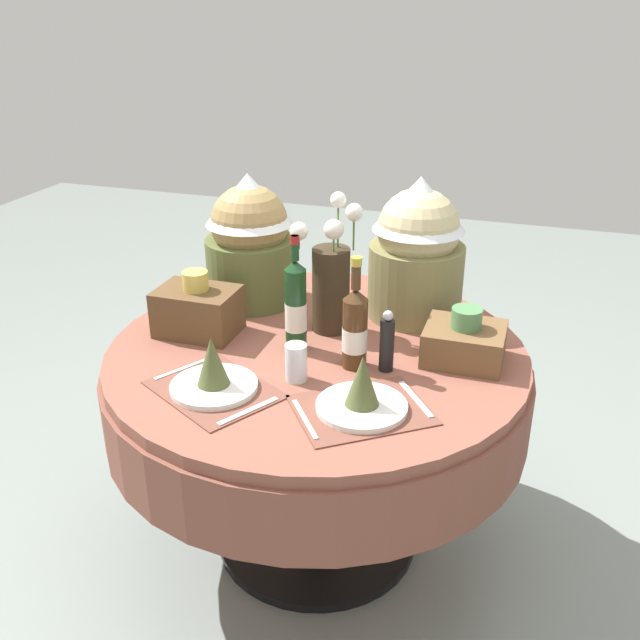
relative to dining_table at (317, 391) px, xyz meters
The scene contains 13 objects.
ground 0.59m from the dining_table, ahead, with size 8.00×8.00×0.00m, color gray.
dining_table is the anchor object (origin of this frame).
place_setting_left 0.43m from the dining_table, 119.62° to the right, with size 0.42×0.39×0.16m.
place_setting_right 0.43m from the dining_table, 53.55° to the right, with size 0.43×0.41×0.16m.
flower_vase 0.35m from the dining_table, 90.74° to the left, with size 0.22×0.12×0.45m.
wine_bottle_left 0.30m from the dining_table, 159.73° to the right, with size 0.07×0.07×0.36m.
wine_bottle_centre 0.32m from the dining_table, 28.27° to the right, with size 0.07×0.07×0.34m.
tumbler_near_right 0.29m from the dining_table, 87.99° to the right, with size 0.06×0.06×0.11m, color silver.
pepper_mill 0.34m from the dining_table, 16.45° to the right, with size 0.04×0.04×0.19m.
gift_tub_back_left 0.59m from the dining_table, 139.57° to the left, with size 0.31×0.31×0.45m.
gift_tub_back_right 0.57m from the dining_table, 55.88° to the left, with size 0.31×0.31×0.47m.
woven_basket_side_left 0.46m from the dining_table, behind, with size 0.25×0.18×0.21m.
woven_basket_side_right 0.49m from the dining_table, ahead, with size 0.23×0.20×0.17m.
Camera 1 is at (0.62, -1.85, 1.74)m, focal length 40.17 mm.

